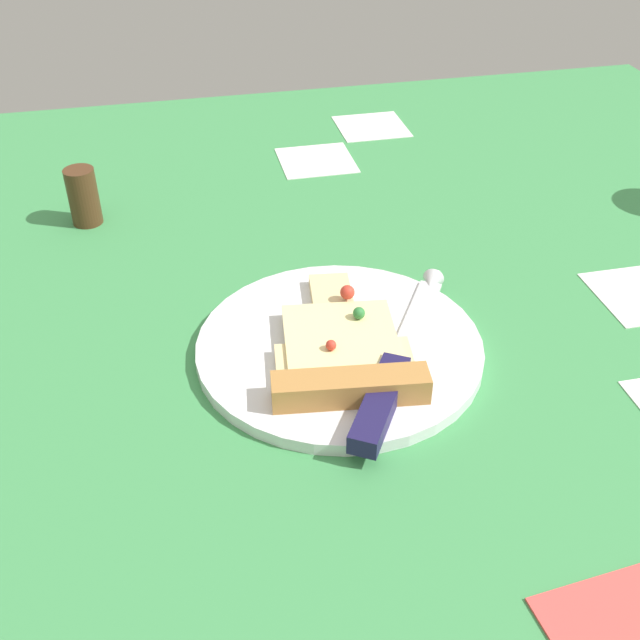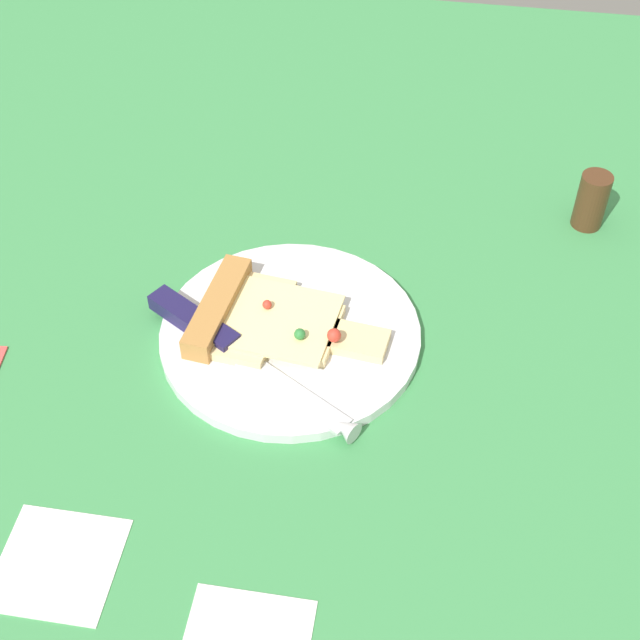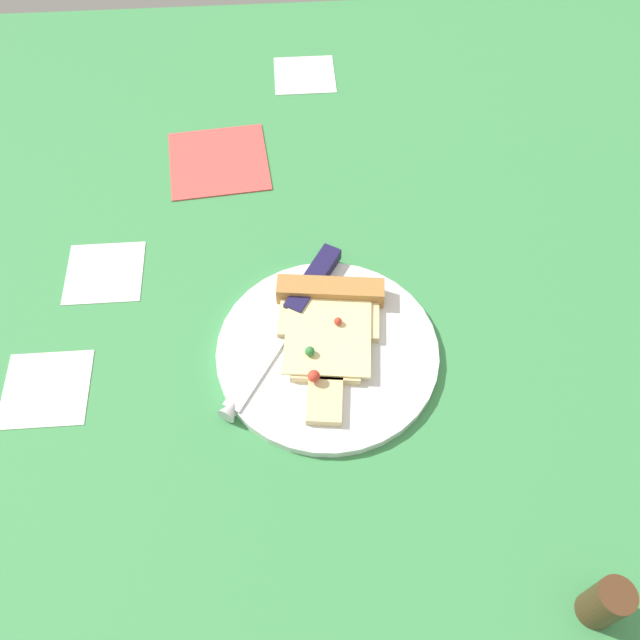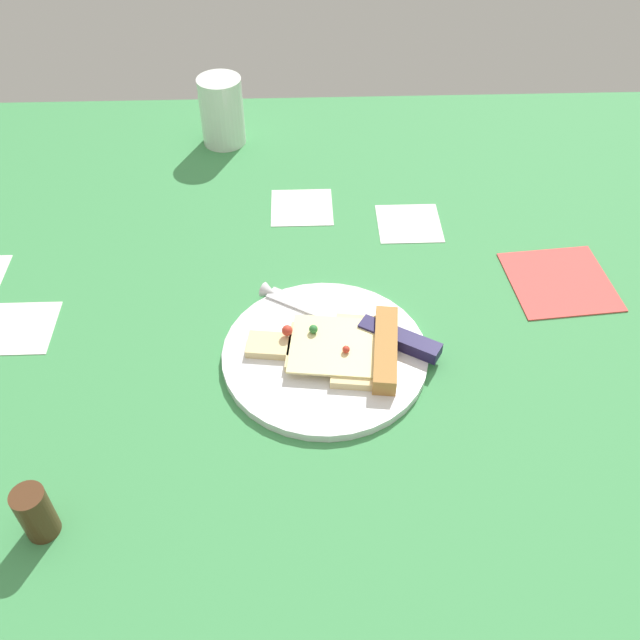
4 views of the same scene
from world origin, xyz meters
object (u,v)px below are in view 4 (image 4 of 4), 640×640
Objects in this scene: pizza_slice at (347,348)px; napkin at (560,281)px; plate at (325,355)px; knife at (365,327)px; drinking_glass at (222,111)px; pepper_shaker at (36,513)px.

pizza_slice is 1.40× the size of napkin.
plate is 6.05cm from knife.
napkin is (-12.31, 31.34, -0.35)cm from plate.
drinking_glass is (-48.94, -14.63, 4.93)cm from plate.
plate is 2.90cm from pizza_slice.
pizza_slice is at bearing 178.81° from knife.
drinking_glass reaches higher than plate.
pepper_shaker is (24.47, -32.61, 1.39)cm from knife.
napkin is at bearing -39.84° from knife.
knife is at bearing -25.68° from pizza_slice.
knife reaches higher than napkin.
pizza_slice reaches higher than knife.
plate is 1.12× the size of knife.
pepper_shaker is at bearing -10.57° from drinking_glass.
plate is 2.20× the size of drinking_glass.
pizza_slice is 31.47cm from napkin.
pepper_shaker reaches higher than knife.
drinking_glass is at bearing -128.54° from napkin.
napkin is at bearing 111.45° from plate.
plate is 1.32× the size of pizza_slice.
knife is at bearing 126.89° from pepper_shaker.
plate reaches higher than napkin.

